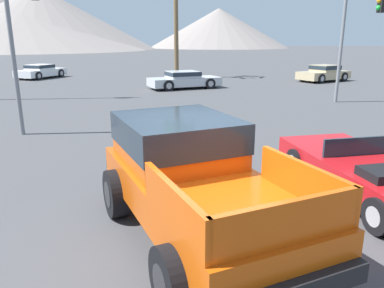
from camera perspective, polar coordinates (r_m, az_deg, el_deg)
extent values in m
plane|color=#424244|center=(6.42, 1.06, -12.73)|extent=(320.00, 320.00, 0.00)
cube|color=#CC4C0C|center=(5.76, 1.10, -7.72)|extent=(3.17, 4.80, 0.56)
cube|color=#CC4C0C|center=(6.31, -2.31, 0.73)|extent=(2.26, 2.39, 0.76)
cube|color=#1E2833|center=(6.28, -2.33, 1.94)|extent=(2.31, 2.44, 0.49)
cube|color=#CC4C0C|center=(4.18, -2.92, -9.38)|extent=(0.62, 1.71, 0.48)
cube|color=#CC4C0C|center=(5.08, 16.65, -5.41)|extent=(0.62, 1.71, 0.48)
cube|color=#CC4C0C|center=(3.94, 14.49, -11.55)|extent=(1.76, 0.64, 0.48)
cube|color=black|center=(7.79, -6.06, -2.71)|extent=(1.82, 0.73, 0.24)
cylinder|color=black|center=(6.81, -11.51, -7.35)|extent=(0.55, 0.90, 0.85)
cylinder|color=#232326|center=(6.81, -11.51, -7.35)|extent=(0.45, 0.54, 0.47)
cylinder|color=black|center=(7.44, 3.39, -5.04)|extent=(0.55, 0.90, 0.85)
cylinder|color=#232326|center=(7.44, 3.39, -5.04)|extent=(0.45, 0.54, 0.47)
cylinder|color=black|center=(4.49, -2.98, -20.18)|extent=(0.55, 0.90, 0.85)
cylinder|color=#232326|center=(4.49, -2.98, -20.18)|extent=(0.45, 0.54, 0.47)
cylinder|color=black|center=(5.39, 17.44, -14.29)|extent=(0.55, 0.90, 0.85)
cylinder|color=#232326|center=(5.39, 17.44, -14.29)|extent=(0.45, 0.54, 0.47)
cube|color=#B21419|center=(8.31, 25.41, -4.29)|extent=(2.25, 4.70, 0.52)
cube|color=#1E2833|center=(8.56, 23.77, -0.34)|extent=(1.52, 0.22, 0.39)
cylinder|color=black|center=(9.01, 15.58, -2.65)|extent=(0.28, 0.64, 0.62)
cylinder|color=#9E9EA3|center=(9.01, 15.58, -2.65)|extent=(0.27, 0.36, 0.34)
cylinder|color=black|center=(9.91, 24.44, -1.84)|extent=(0.28, 0.64, 0.62)
cylinder|color=#9E9EA3|center=(9.91, 24.44, -1.84)|extent=(0.27, 0.36, 0.34)
cylinder|color=black|center=(6.83, 26.59, -9.81)|extent=(0.28, 0.64, 0.62)
cylinder|color=#9E9EA3|center=(6.83, 26.59, -9.81)|extent=(0.27, 0.36, 0.34)
cube|color=white|center=(32.98, -22.01, 10.05)|extent=(3.50, 4.47, 0.53)
cube|color=white|center=(32.87, -22.21, 10.82)|extent=(2.21, 2.26, 0.39)
cube|color=#1E2833|center=(32.87, -22.22, 10.90)|extent=(2.26, 2.31, 0.23)
cylinder|color=black|center=(34.50, -21.62, 10.10)|extent=(0.50, 0.68, 0.65)
cylinder|color=#9E9EA3|center=(34.50, -21.62, 10.10)|extent=(0.37, 0.42, 0.36)
cylinder|color=black|center=(33.35, -19.38, 10.15)|extent=(0.50, 0.68, 0.65)
cylinder|color=#9E9EA3|center=(33.35, -19.38, 10.15)|extent=(0.37, 0.42, 0.36)
cylinder|color=black|center=(32.69, -24.64, 9.52)|extent=(0.50, 0.68, 0.65)
cylinder|color=#9E9EA3|center=(32.69, -24.64, 9.52)|extent=(0.37, 0.42, 0.36)
cylinder|color=black|center=(31.47, -22.40, 9.58)|extent=(0.50, 0.68, 0.65)
cylinder|color=#9E9EA3|center=(31.47, -22.40, 9.58)|extent=(0.37, 0.42, 0.36)
cube|color=#B7BABF|center=(24.19, -1.15, 9.50)|extent=(4.84, 3.03, 0.51)
cube|color=#B7BABF|center=(24.10, -1.41, 10.56)|extent=(2.27, 2.06, 0.41)
cube|color=#1E2833|center=(24.10, -1.41, 10.68)|extent=(2.32, 2.10, 0.24)
cylinder|color=black|center=(25.53, 1.07, 9.59)|extent=(0.70, 0.40, 0.66)
cylinder|color=#9E9EA3|center=(25.53, 1.07, 9.59)|extent=(0.42, 0.33, 0.36)
cylinder|color=black|center=(23.99, 2.77, 9.18)|extent=(0.70, 0.40, 0.66)
cylinder|color=#9E9EA3|center=(23.99, 2.77, 9.18)|extent=(0.42, 0.33, 0.36)
cylinder|color=black|center=(24.52, -4.98, 9.28)|extent=(0.70, 0.40, 0.66)
cylinder|color=#9E9EA3|center=(24.52, -4.98, 9.28)|extent=(0.42, 0.33, 0.36)
cylinder|color=black|center=(22.91, -3.61, 8.85)|extent=(0.70, 0.40, 0.66)
cylinder|color=#9E9EA3|center=(22.91, -3.61, 8.85)|extent=(0.42, 0.33, 0.36)
cube|color=tan|center=(29.98, 19.40, 9.88)|extent=(4.43, 3.36, 0.56)
cube|color=tan|center=(30.02, 19.61, 10.85)|extent=(2.21, 2.15, 0.46)
cube|color=#1E2833|center=(30.02, 19.62, 10.95)|extent=(2.26, 2.20, 0.28)
cylinder|color=black|center=(28.48, 19.09, 9.39)|extent=(0.70, 0.49, 0.67)
cylinder|color=#9E9EA3|center=(28.48, 19.09, 9.39)|extent=(0.43, 0.37, 0.37)
cylinder|color=black|center=(29.59, 16.52, 9.81)|extent=(0.70, 0.49, 0.67)
cylinder|color=#9E9EA3|center=(29.59, 16.52, 9.81)|extent=(0.43, 0.37, 0.37)
cylinder|color=black|center=(30.46, 22.15, 9.45)|extent=(0.70, 0.49, 0.67)
cylinder|color=#9E9EA3|center=(30.46, 22.15, 9.45)|extent=(0.43, 0.37, 0.37)
cylinder|color=black|center=(31.50, 19.63, 9.87)|extent=(0.70, 0.49, 0.67)
cylinder|color=#9E9EA3|center=(31.50, 19.63, 9.87)|extent=(0.43, 0.37, 0.37)
cylinder|color=slate|center=(20.02, 21.75, 13.43)|extent=(0.16, 0.16, 5.26)
cube|color=black|center=(17.50, 27.09, 18.88)|extent=(0.26, 0.34, 0.90)
sphere|color=orange|center=(17.42, 26.65, 18.95)|extent=(0.20, 0.20, 0.20)
sphere|color=green|center=(17.40, 26.54, 18.07)|extent=(0.20, 0.20, 0.20)
cylinder|color=slate|center=(13.33, -26.15, 16.53)|extent=(0.14, 0.14, 7.20)
cylinder|color=brown|center=(30.99, -2.45, 17.63)|extent=(0.36, 0.49, 8.20)
cone|color=gray|center=(128.38, -22.24, 17.33)|extent=(69.57, 69.57, 18.26)
cone|color=gray|center=(118.22, -24.55, 15.62)|extent=(68.96, 68.96, 11.28)
cone|color=gray|center=(137.25, 4.08, 17.19)|extent=(48.74, 48.74, 13.33)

